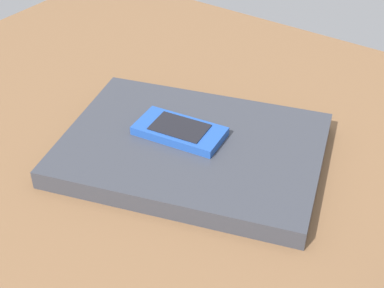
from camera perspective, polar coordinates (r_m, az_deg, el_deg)
The scene contains 3 objects.
desk_surface at distance 68.88cm, azimuth 5.82°, elevation -3.64°, with size 120.00×80.00×3.00cm, color brown.
laptop_closed at distance 68.86cm, azimuth 0.00°, elevation -0.52°, with size 31.74×22.94×2.43cm, color #33353D.
cell_phone_on_laptop at distance 68.95cm, azimuth -1.28°, elevation 1.38°, with size 11.78×7.03×1.23cm.
Camera 1 is at (-23.96, 46.77, 46.03)cm, focal length 51.58 mm.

